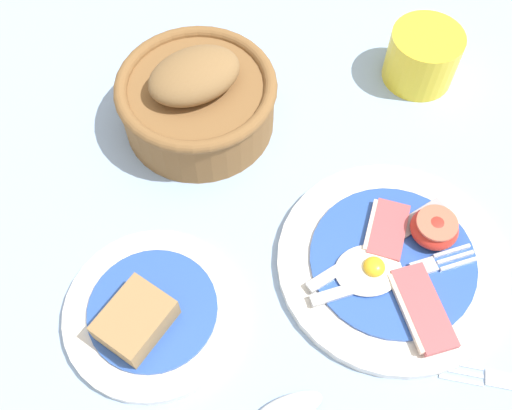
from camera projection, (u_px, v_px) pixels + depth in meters
ground_plane at (319, 262)px, 0.65m from camera, size 3.00×3.00×0.00m
breakfast_plate at (395, 261)px, 0.64m from camera, size 0.25×0.25×0.04m
bread_plate at (150, 313)px, 0.61m from camera, size 0.19×0.19×0.05m
sugar_cup at (423, 55)px, 0.76m from camera, size 0.09×0.09×0.07m
bread_basket at (197, 98)px, 0.71m from camera, size 0.19×0.19×0.11m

